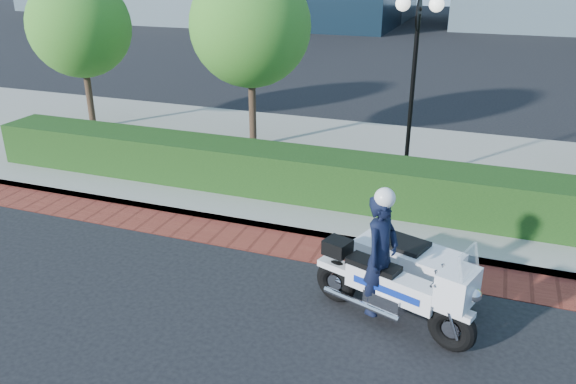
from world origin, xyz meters
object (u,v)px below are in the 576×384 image
(lamppost, at_px, (415,63))
(tree_a, at_px, (80,26))
(tree_b, at_px, (250,26))
(police_motorcycle, at_px, (398,268))

(lamppost, distance_m, tree_a, 10.09)
(tree_a, height_order, tree_b, tree_b)
(lamppost, height_order, tree_b, tree_b)
(lamppost, relative_size, police_motorcycle, 1.63)
(tree_b, bearing_deg, lamppost, -16.11)
(tree_a, distance_m, tree_b, 5.50)
(lamppost, relative_size, tree_b, 0.86)
(tree_b, bearing_deg, police_motorcycle, -50.96)
(police_motorcycle, bearing_deg, tree_b, 147.79)
(tree_b, bearing_deg, tree_a, 180.00)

